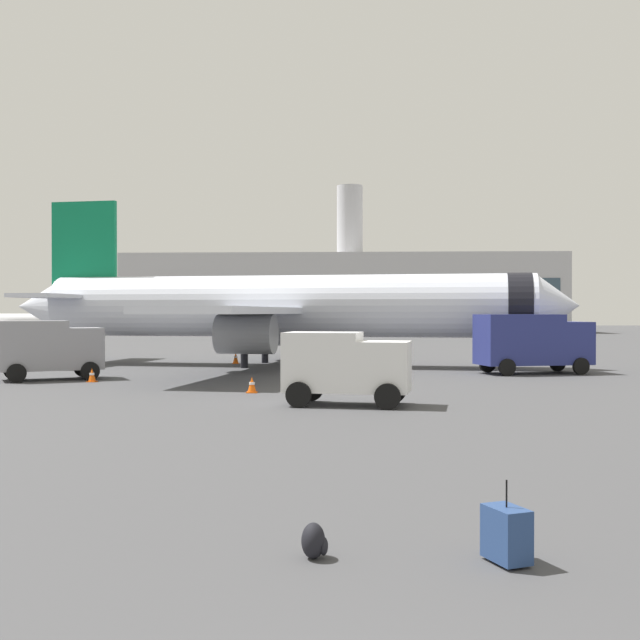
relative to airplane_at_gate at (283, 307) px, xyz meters
The scene contains 11 objects.
airplane_at_gate is the anchor object (origin of this frame).
airplane_taxiing 54.83m from the airplane_at_gate, 131.98° to the left, with size 20.02×18.22×5.93m.
service_truck 15.15m from the airplane_at_gate, 133.97° to the right, with size 5.27×4.23×2.90m.
fuel_truck 15.27m from the airplane_at_gate, 21.99° to the right, with size 6.41×3.91×3.20m.
cargo_van 21.33m from the airplane_at_gate, 78.43° to the right, with size 4.64×2.86×2.60m.
safety_cone_near 14.70m from the airplane_at_gate, 123.62° to the right, with size 0.44×0.44×0.66m.
safety_cone_mid 4.95m from the airplane_at_gate, 150.55° to the left, with size 0.44×0.44×0.75m.
safety_cone_far 16.94m from the airplane_at_gate, 88.82° to the right, with size 0.44×0.44×0.67m.
rolling_suitcase 39.16m from the airplane_at_gate, 80.15° to the right, with size 0.63×0.75×1.10m.
traveller_backpack 38.74m from the airplane_at_gate, 83.84° to the right, with size 0.36×0.40×0.48m.
terminal_building 86.78m from the airplane_at_gate, 88.73° to the left, with size 72.21×19.28×24.93m.
Camera 1 is at (-0.42, -4.76, 3.30)m, focal length 44.59 mm.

